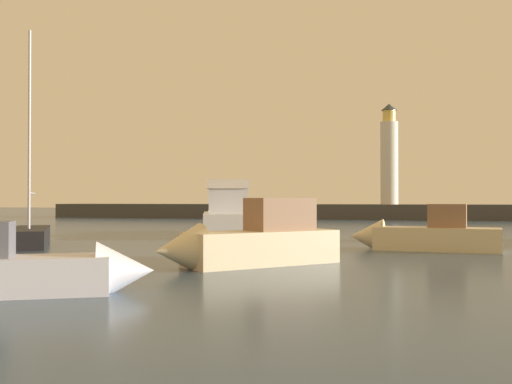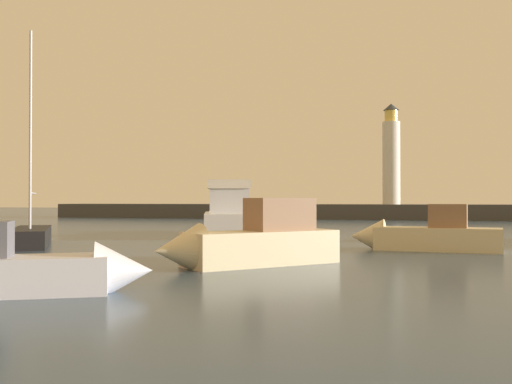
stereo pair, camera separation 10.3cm
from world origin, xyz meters
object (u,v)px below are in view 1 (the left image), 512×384
(motorboat_2, at_px, (227,219))
(sailboat_moored, at_px, (30,235))
(motorboat_0, at_px, (31,270))
(mooring_buoy, at_px, (286,234))
(motorboat_1, at_px, (419,236))
(motorboat_3, at_px, (247,242))
(lighthouse, at_px, (389,157))

(motorboat_2, distance_m, sailboat_moored, 11.98)
(motorboat_2, height_order, sailboat_moored, sailboat_moored)
(motorboat_0, distance_m, mooring_buoy, 16.83)
(motorboat_1, bearing_deg, mooring_buoy, 159.99)
(motorboat_3, bearing_deg, motorboat_2, 109.81)
(lighthouse, height_order, motorboat_3, lighthouse)
(motorboat_0, bearing_deg, lighthouse, 84.07)
(motorboat_2, bearing_deg, sailboat_moored, -122.48)
(lighthouse, height_order, motorboat_1, lighthouse)
(lighthouse, distance_m, motorboat_0, 55.71)
(motorboat_0, height_order, motorboat_2, motorboat_2)
(motorboat_2, relative_size, mooring_buoy, 9.94)
(lighthouse, relative_size, motorboat_0, 1.91)
(motorboat_0, height_order, motorboat_3, motorboat_3)
(sailboat_moored, bearing_deg, motorboat_1, 5.98)
(motorboat_0, distance_m, motorboat_3, 7.53)
(lighthouse, bearing_deg, motorboat_2, -104.37)
(motorboat_2, height_order, mooring_buoy, motorboat_2)
(sailboat_moored, bearing_deg, motorboat_0, -54.40)
(motorboat_3, distance_m, mooring_buoy, 9.84)
(mooring_buoy, bearing_deg, motorboat_2, 129.28)
(motorboat_3, bearing_deg, lighthouse, 86.91)
(motorboat_1, distance_m, motorboat_2, 13.83)
(motorboat_2, distance_m, mooring_buoy, 7.78)
(lighthouse, distance_m, sailboat_moored, 45.40)
(motorboat_2, distance_m, motorboat_3, 16.81)
(motorboat_2, bearing_deg, mooring_buoy, -50.72)
(motorboat_2, relative_size, sailboat_moored, 0.99)
(lighthouse, distance_m, motorboat_3, 48.65)
(lighthouse, relative_size, motorboat_1, 1.74)
(motorboat_2, bearing_deg, motorboat_1, -36.67)
(lighthouse, relative_size, motorboat_3, 1.90)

